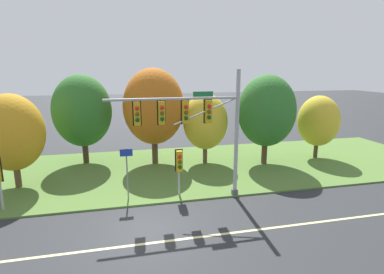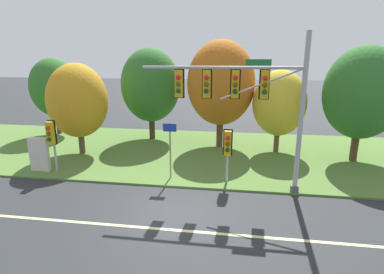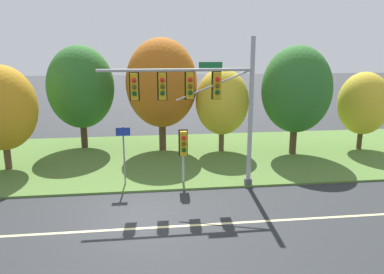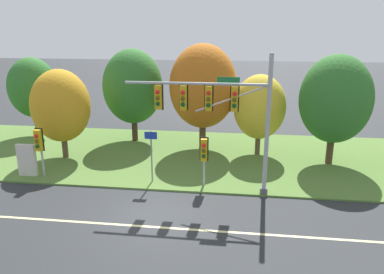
{
  "view_description": "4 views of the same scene",
  "coord_description": "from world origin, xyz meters",
  "views": [
    {
      "loc": [
        -0.77,
        -12.88,
        7.33
      ],
      "look_at": [
        3.01,
        3.74,
        3.46
      ],
      "focal_mm": 28.0,
      "sensor_mm": 36.0,
      "label": 1
    },
    {
      "loc": [
        2.46,
        -10.91,
        6.23
      ],
      "look_at": [
        0.44,
        2.92,
        2.52
      ],
      "focal_mm": 28.0,
      "sensor_mm": 36.0,
      "label": 2
    },
    {
      "loc": [
        0.35,
        -14.6,
        6.87
      ],
      "look_at": [
        2.54,
        2.9,
        2.59
      ],
      "focal_mm": 35.0,
      "sensor_mm": 36.0,
      "label": 3
    },
    {
      "loc": [
        3.94,
        -15.58,
        8.59
      ],
      "look_at": [
        1.41,
        4.08,
        2.64
      ],
      "focal_mm": 35.0,
      "sensor_mm": 36.0,
      "label": 4
    }
  ],
  "objects": [
    {
      "name": "tree_mid_verge",
      "position": [
        1.42,
        9.86,
        4.54
      ],
      "size": [
        4.62,
        4.62,
        7.35
      ],
      "color": "#4C3823",
      "rests_on": "grass_verge"
    },
    {
      "name": "ground_plane",
      "position": [
        0.0,
        0.0,
        0.0
      ],
      "size": [
        160.0,
        160.0,
        0.0
      ],
      "primitive_type": "plane",
      "color": "#282B2D"
    },
    {
      "name": "grass_verge",
      "position": [
        0.0,
        8.25,
        0.05
      ],
      "size": [
        48.0,
        11.5,
        0.1
      ],
      "primitive_type": "cube",
      "color": "#517533",
      "rests_on": "ground"
    },
    {
      "name": "route_sign_post",
      "position": [
        -0.79,
        3.52,
        1.96
      ],
      "size": [
        0.69,
        0.08,
        2.96
      ],
      "color": "slate",
      "rests_on": "grass_verge"
    },
    {
      "name": "tree_behind_signpost",
      "position": [
        -3.91,
        11.1,
        4.22
      ],
      "size": [
        4.39,
        4.39,
        6.88
      ],
      "color": "#423021",
      "rests_on": "grass_verge"
    },
    {
      "name": "lane_stripe",
      "position": [
        0.0,
        -1.2,
        0.0
      ],
      "size": [
        36.0,
        0.16,
        0.01
      ],
      "primitive_type": "cube",
      "color": "beige",
      "rests_on": "ground"
    },
    {
      "name": "traffic_signal_mast",
      "position": [
        2.96,
        2.71,
        4.61
      ],
      "size": [
        7.39,
        0.49,
        7.24
      ],
      "color": "#9EA0A5",
      "rests_on": "grass_verge"
    },
    {
      "name": "pedestrian_signal_further_along",
      "position": [
        2.16,
        3.27,
        2.06
      ],
      "size": [
        0.46,
        0.55,
        2.77
      ],
      "color": "#9EA0A5",
      "rests_on": "grass_verge"
    },
    {
      "name": "tree_left_of_mast",
      "position": [
        -7.48,
        6.78,
        3.58
      ],
      "size": [
        3.76,
        3.76,
        5.85
      ],
      "color": "brown",
      "rests_on": "grass_verge"
    },
    {
      "name": "tree_right_far",
      "position": [
        9.75,
        7.84,
        4.24
      ],
      "size": [
        4.35,
        4.35,
        6.87
      ],
      "color": "#4C3823",
      "rests_on": "grass_verge"
    },
    {
      "name": "tree_tall_centre",
      "position": [
        5.28,
        9.06,
        3.37
      ],
      "size": [
        3.44,
        3.44,
        5.44
      ],
      "color": "brown",
      "rests_on": "grass_verge"
    },
    {
      "name": "tree_furthest_back",
      "position": [
        14.66,
        8.33,
        3.2
      ],
      "size": [
        3.3,
        3.3,
        5.17
      ],
      "color": "#4C3823",
      "rests_on": "grass_verge"
    }
  ]
}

